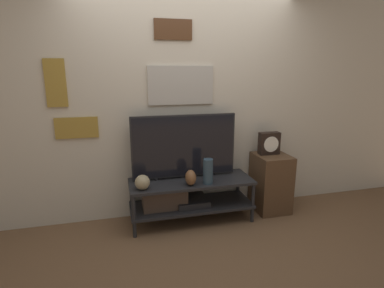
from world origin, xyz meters
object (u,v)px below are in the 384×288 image
Objects in this scene: vase_tall_ceramic at (208,171)px; mantel_clock at (269,143)px; vase_urn_stoneware at (191,178)px; television at (184,146)px; vase_round_glass at (142,182)px.

mantel_clock reaches higher than vase_tall_ceramic.
vase_urn_stoneware is at bearing 179.87° from vase_tall_ceramic.
vase_tall_ceramic is 0.89m from mantel_clock.
mantel_clock is (0.83, 0.22, 0.21)m from vase_tall_ceramic.
vase_round_glass is (-0.50, -0.24, -0.30)m from television.
vase_round_glass is (-0.51, 0.01, -0.01)m from vase_urn_stoneware.
vase_tall_ceramic is 0.71m from vase_round_glass.
vase_urn_stoneware is 0.61× the size of vase_tall_ceramic.
television is 7.00× the size of vase_urn_stoneware.
television reaches higher than vase_urn_stoneware.
television is at bearing 129.80° from vase_tall_ceramic.
mantel_clock reaches higher than vase_urn_stoneware.
vase_urn_stoneware is at bearing -168.11° from mantel_clock.
vase_round_glass is 0.58× the size of mantel_clock.
television is 4.28× the size of vase_tall_ceramic.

